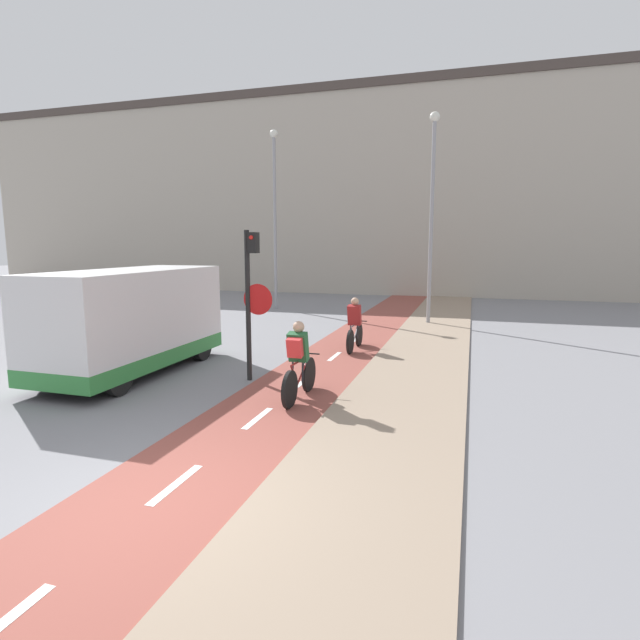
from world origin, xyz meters
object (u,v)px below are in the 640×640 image
cyclist_near (299,364)px  van (132,323)px  street_lamp_sidewalk (432,199)px  street_lamp_far (275,204)px  traffic_light_pole (251,289)px  cyclist_far (355,327)px

cyclist_near → van: 4.49m
street_lamp_sidewalk → van: street_lamp_sidewalk is taller
van → street_lamp_sidewalk: bearing=57.8°
street_lamp_far → street_lamp_sidewalk: street_lamp_far is taller
street_lamp_far → cyclist_near: 14.58m
van → traffic_light_pole: bearing=4.0°
street_lamp_far → cyclist_far: bearing=-54.9°
street_lamp_far → van: size_ratio=1.61×
street_lamp_far → cyclist_far: size_ratio=4.49×
street_lamp_sidewalk → van: bearing=-122.2°
cyclist_near → cyclist_far: bearing=90.2°
street_lamp_far → cyclist_near: size_ratio=4.39×
street_lamp_sidewalk → cyclist_far: bearing=-106.1°
traffic_light_pole → van: (-2.94, -0.21, -0.84)m
cyclist_far → van: 5.92m
street_lamp_far → street_lamp_sidewalk: bearing=-19.1°
cyclist_far → street_lamp_far: bearing=125.1°
street_lamp_far → cyclist_far: (5.63, -8.01, -4.14)m
cyclist_near → cyclist_far: size_ratio=1.02×
street_lamp_far → cyclist_far: 10.63m
street_lamp_far → van: bearing=-84.0°
street_lamp_far → street_lamp_sidewalk: (7.22, -2.50, -0.19)m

